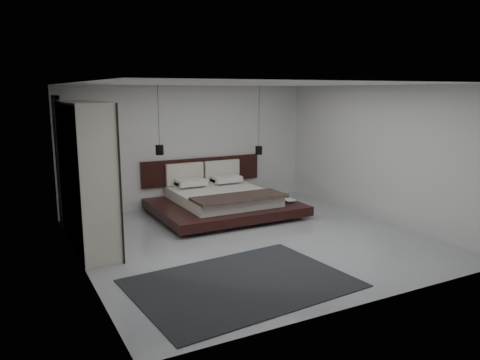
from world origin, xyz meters
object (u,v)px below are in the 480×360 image
pendant_left (160,150)px  pendant_right (259,150)px  bed (222,200)px  lattice_screen (60,163)px  rug (242,283)px  wardrobe (85,174)px

pendant_left → pendant_right: size_ratio=0.91×
bed → pendant_right: bearing=21.8°
lattice_screen → rug: bearing=-66.3°
lattice_screen → pendant_left: 2.02m
bed → wardrobe: 3.23m
lattice_screen → wardrobe: size_ratio=1.02×
lattice_screen → bed: (3.24, -0.55, -1.00)m
lattice_screen → pendant_left: bearing=-1.7°
bed → pendant_left: (-1.23, 0.49, 1.14)m
pendant_left → bed: bearing=-21.8°
lattice_screen → pendant_right: bearing=-0.8°
pendant_right → wardrobe: size_ratio=0.63×
lattice_screen → pendant_left: pendant_left is taller
lattice_screen → rug: lattice_screen is taller
pendant_left → rug: size_ratio=0.49×
lattice_screen → pendant_right: (4.47, -0.06, -0.00)m
pendant_left → pendant_right: (2.45, 0.00, -0.15)m
lattice_screen → bed: 3.44m
wardrobe → bed: bearing=14.5°
pendant_right → rug: bearing=-122.9°
bed → pendant_right: pendant_right is taller
lattice_screen → wardrobe: lattice_screen is taller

